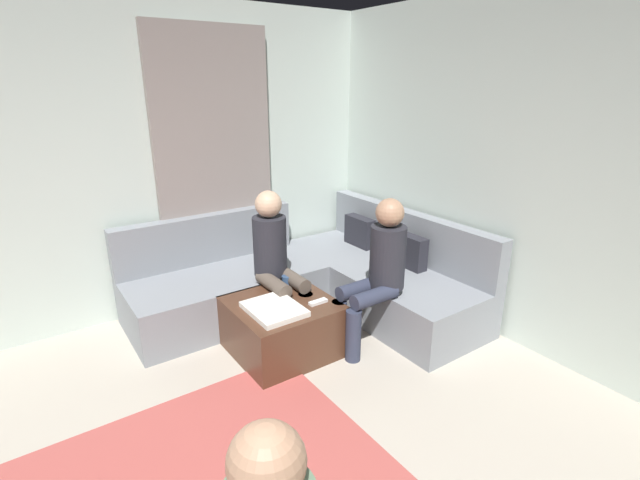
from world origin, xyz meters
TOP-DOWN VIEW (x-y plane):
  - wall_back at (0.00, 2.94)m, footprint 6.00×0.12m
  - wall_left at (-2.94, 0.00)m, footprint 0.12×6.00m
  - curtain_panel at (-2.84, 1.30)m, footprint 0.06×1.10m
  - sectional_couch at (-2.08, 1.88)m, footprint 2.10×2.55m
  - ottoman at (-1.62, 1.26)m, footprint 0.76×0.76m
  - folded_blanket at (-1.52, 1.14)m, footprint 0.44×0.36m
  - coffee_mug at (-1.84, 1.44)m, footprint 0.08×0.08m
  - game_remote at (-1.44, 1.48)m, footprint 0.05×0.15m
  - person_on_couch_back at (-1.28, 1.93)m, footprint 0.30×0.60m
  - person_on_couch_side at (-1.93, 1.40)m, footprint 0.60×0.30m

SIDE VIEW (x-z plane):
  - ottoman at x=-1.62m, z-range 0.00..0.42m
  - sectional_couch at x=-2.08m, z-range -0.15..0.72m
  - game_remote at x=-1.44m, z-range 0.42..0.44m
  - folded_blanket at x=-1.52m, z-range 0.42..0.46m
  - coffee_mug at x=-1.84m, z-range 0.42..0.52m
  - person_on_couch_back at x=-1.28m, z-range 0.06..1.26m
  - person_on_couch_side at x=-1.93m, z-range 0.06..1.26m
  - curtain_panel at x=-2.84m, z-range 0.00..2.50m
  - wall_back at x=0.00m, z-range 0.00..2.70m
  - wall_left at x=-2.94m, z-range 0.00..2.70m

